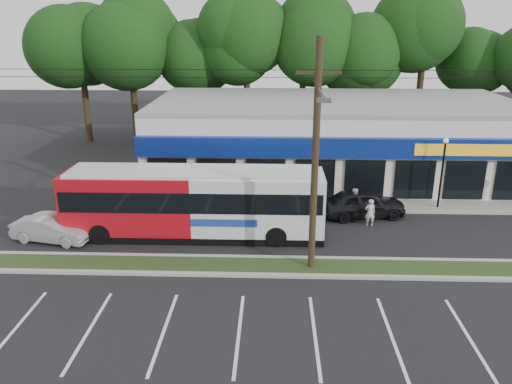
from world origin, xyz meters
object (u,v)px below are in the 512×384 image
(utility_pole, at_px, (312,152))
(pedestrian_a, at_px, (370,213))
(pedestrian_b, at_px, (354,203))
(lamp_post, at_px, (443,165))
(car_dark, at_px, (363,203))
(car_silver, at_px, (52,229))
(metrobus, at_px, (194,201))

(utility_pole, relative_size, pedestrian_a, 32.51)
(pedestrian_b, bearing_deg, lamp_post, -170.40)
(lamp_post, height_order, pedestrian_b, lamp_post)
(car_dark, bearing_deg, lamp_post, -82.13)
(car_dark, bearing_deg, pedestrian_a, 177.43)
(lamp_post, relative_size, car_dark, 0.90)
(car_dark, bearing_deg, car_silver, 94.03)
(car_silver, bearing_deg, lamp_post, -64.92)
(car_silver, bearing_deg, metrobus, -71.17)
(lamp_post, relative_size, pedestrian_b, 2.42)
(utility_pole, bearing_deg, car_dark, 61.47)
(lamp_post, distance_m, pedestrian_a, 5.64)
(pedestrian_a, bearing_deg, lamp_post, -153.68)
(car_dark, distance_m, pedestrian_a, 1.36)
(lamp_post, relative_size, metrobus, 0.32)
(utility_pole, relative_size, car_dark, 10.61)
(utility_pole, distance_m, pedestrian_b, 8.22)
(pedestrian_b, bearing_deg, car_silver, 4.97)
(metrobus, xyz_separation_m, pedestrian_b, (8.49, 2.63, -0.98))
(lamp_post, bearing_deg, metrobus, -162.60)
(car_silver, bearing_deg, car_dark, -65.79)
(utility_pole, bearing_deg, lamp_post, 43.95)
(utility_pole, xyz_separation_m, car_silver, (-12.62, 2.57, -4.75))
(metrobus, relative_size, car_dark, 2.78)
(car_dark, bearing_deg, utility_pole, 142.07)
(car_dark, bearing_deg, metrobus, 98.07)
(utility_pole, distance_m, car_dark, 8.64)
(lamp_post, xyz_separation_m, car_dark, (-4.68, -1.45, -1.87))
(metrobus, relative_size, pedestrian_b, 7.45)
(metrobus, height_order, pedestrian_a, metrobus)
(utility_pole, relative_size, pedestrian_b, 28.46)
(metrobus, relative_size, pedestrian_a, 8.51)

